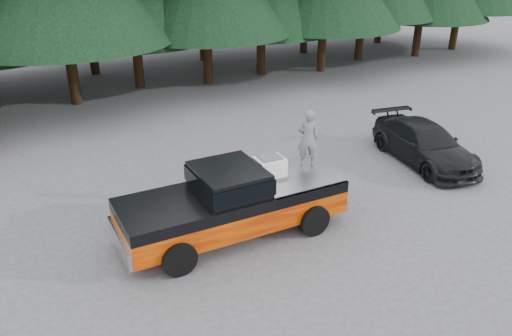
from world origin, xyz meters
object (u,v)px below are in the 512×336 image
pickup_truck (233,212)px  air_compressor (270,168)px  man_on_bed (308,138)px  parked_car (424,144)px

pickup_truck → air_compressor: (1.18, 0.18, 0.92)m
man_on_bed → parked_car: 5.69m
man_on_bed → pickup_truck: bearing=31.8°
air_compressor → man_on_bed: size_ratio=0.46×
parked_car → air_compressor: bearing=-162.2°
pickup_truck → air_compressor: size_ratio=8.05×
man_on_bed → air_compressor: bearing=30.8°
air_compressor → man_on_bed: (1.27, 0.15, 0.56)m
pickup_truck → air_compressor: air_compressor is taller
pickup_truck → air_compressor: bearing=8.8°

